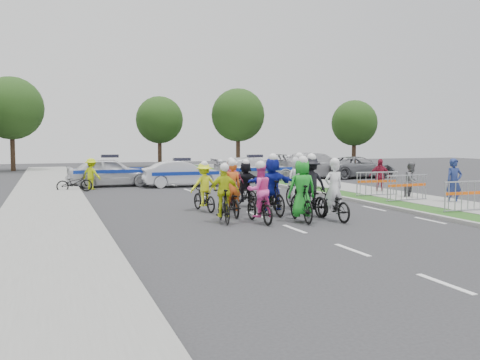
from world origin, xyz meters
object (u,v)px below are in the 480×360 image
object	(u,v)px
spectator_2	(380,176)
marshal_hiviz	(91,174)
spectator_1	(412,181)
rider_7	(298,187)
police_car_0	(110,172)
rider_2	(259,200)
barrier_0	(468,198)
rider_11	(245,186)
tree_2	(354,123)
rider_4	(310,191)
rider_3	(224,200)
cone_1	(302,179)
cone_0	(295,189)
tree_3	(11,108)
rider_8	(269,190)
rider_0	(333,200)
police_car_2	(255,170)
spectator_0	(454,182)
tree_1	(238,115)
barrier_2	(377,185)
rider_5	(272,189)
rider_9	(230,190)
rider_10	(204,191)
rider_6	(232,197)
parked_bike	(74,183)
barrier_1	(407,189)
civilian_suv	(358,167)
civilian_sedan	(316,166)
tree_4	(159,120)
police_car_1	(182,174)

from	to	relation	value
spectator_2	marshal_hiviz	size ratio (longest dim) A/B	1.04
spectator_1	rider_7	bearing A→B (deg)	166.84
police_car_0	marshal_hiviz	world-z (taller)	marshal_hiviz
rider_2	barrier_0	world-z (taller)	rider_2
rider_11	tree_2	bearing A→B (deg)	-140.66
rider_4	spectator_1	size ratio (longest dim) A/B	1.31
rider_3	cone_1	size ratio (longest dim) A/B	2.57
cone_0	tree_3	size ratio (longest dim) A/B	0.10
rider_3	tree_2	xyz separation A→B (m)	(19.49, 24.22, 3.14)
rider_2	rider_8	size ratio (longest dim) A/B	1.05
rider_0	police_car_2	xyz separation A→B (m)	(3.13, 14.59, 0.08)
spectator_0	tree_1	world-z (taller)	tree_1
barrier_2	police_car_0	bearing A→B (deg)	136.27
rider_5	tree_1	world-z (taller)	tree_1
spectator_2	tree_3	distance (m)	30.11
tree_2	rider_9	bearing A→B (deg)	-130.37
barrier_0	barrier_2	xyz separation A→B (m)	(0.00, 5.23, 0.00)
rider_2	police_car_0	size ratio (longest dim) A/B	0.42
rider_10	rider_4	bearing A→B (deg)	137.32
rider_2	spectator_0	distance (m)	8.68
rider_6	parked_bike	distance (m)	10.97
spectator_2	barrier_2	bearing A→B (deg)	-101.52
rider_3	cone_1	world-z (taller)	rider_3
rider_6	spectator_2	bearing A→B (deg)	-147.90
rider_10	barrier_1	world-z (taller)	rider_10
rider_8	rider_9	distance (m)	1.47
rider_5	police_car_0	world-z (taller)	rider_5
civilian_suv	spectator_1	bearing A→B (deg)	155.11
rider_3	civilian_suv	xyz separation A→B (m)	(13.88, 14.66, -0.00)
rider_8	rider_9	bearing A→B (deg)	-3.08
rider_6	police_car_0	distance (m)	12.76
police_car_2	cone_0	distance (m)	8.16
rider_8	cone_0	distance (m)	4.25
barrier_1	tree_3	distance (m)	32.47
rider_10	tree_2	distance (m)	29.12
tree_3	rider_4	bearing A→B (deg)	-70.15
police_car_0	rider_7	bearing A→B (deg)	-157.02
rider_9	spectator_2	world-z (taller)	rider_9
rider_9	cone_0	xyz separation A→B (m)	(4.11, 3.27, -0.38)
rider_10	spectator_1	size ratio (longest dim) A/B	1.15
civilian_sedan	tree_3	size ratio (longest dim) A/B	0.77
rider_10	tree_4	size ratio (longest dim) A/B	0.28
rider_0	civilian_sedan	world-z (taller)	rider_0
spectator_0	barrier_0	size ratio (longest dim) A/B	0.89
tree_3	tree_4	distance (m)	12.19
civilian_sedan	cone_1	distance (m)	5.25
marshal_hiviz	rider_9	bearing A→B (deg)	153.49
spectator_0	tree_2	distance (m)	25.33
tree_1	police_car_1	bearing A→B (deg)	-118.97
rider_8	barrier_2	distance (m)	5.88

